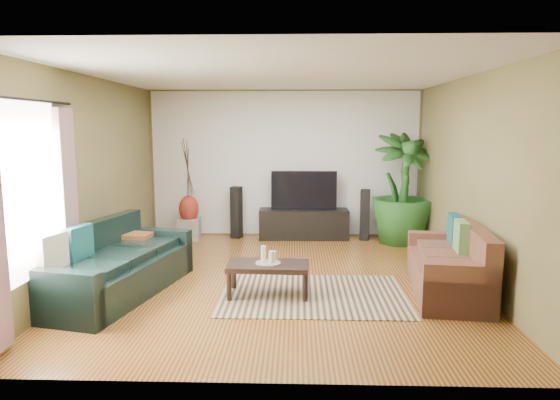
{
  "coord_description": "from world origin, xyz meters",
  "views": [
    {
      "loc": [
        0.22,
        -6.48,
        2.04
      ],
      "look_at": [
        0.0,
        0.2,
        1.05
      ],
      "focal_mm": 32.0,
      "sensor_mm": 36.0,
      "label": 1
    }
  ],
  "objects_px": {
    "sofa_left": "(116,260)",
    "coffee_table": "(268,279)",
    "tv_stand": "(304,224)",
    "sofa_right": "(448,260)",
    "side_table": "(135,252)",
    "speaker_right": "(365,215)",
    "potted_plant": "(402,188)",
    "speaker_left": "(236,212)",
    "television": "(304,190)",
    "vase": "(189,209)",
    "pedestal": "(189,229)"
  },
  "relations": [
    {
      "from": "speaker_right",
      "to": "side_table",
      "type": "xyz_separation_m",
      "value": [
        -3.51,
        -2.1,
        -0.17
      ]
    },
    {
      "from": "speaker_left",
      "to": "potted_plant",
      "type": "bearing_deg",
      "value": 12.22
    },
    {
      "from": "potted_plant",
      "to": "side_table",
      "type": "xyz_separation_m",
      "value": [
        -4.11,
        -1.9,
        -0.68
      ]
    },
    {
      "from": "speaker_right",
      "to": "side_table",
      "type": "relative_size",
      "value": 1.59
    },
    {
      "from": "sofa_right",
      "to": "side_table",
      "type": "distance_m",
      "value": 4.2
    },
    {
      "from": "sofa_left",
      "to": "coffee_table",
      "type": "bearing_deg",
      "value": -77.24
    },
    {
      "from": "speaker_right",
      "to": "speaker_left",
      "type": "bearing_deg",
      "value": -171.07
    },
    {
      "from": "television",
      "to": "vase",
      "type": "bearing_deg",
      "value": -175.4
    },
    {
      "from": "potted_plant",
      "to": "vase",
      "type": "relative_size",
      "value": 3.9
    },
    {
      "from": "vase",
      "to": "sofa_right",
      "type": "bearing_deg",
      "value": -36.91
    },
    {
      "from": "sofa_left",
      "to": "potted_plant",
      "type": "distance_m",
      "value": 4.97
    },
    {
      "from": "sofa_left",
      "to": "potted_plant",
      "type": "xyz_separation_m",
      "value": [
        4.05,
        2.84,
        0.54
      ]
    },
    {
      "from": "potted_plant",
      "to": "side_table",
      "type": "bearing_deg",
      "value": -155.18
    },
    {
      "from": "tv_stand",
      "to": "speaker_right",
      "type": "relative_size",
      "value": 1.76
    },
    {
      "from": "television",
      "to": "pedestal",
      "type": "relative_size",
      "value": 3.07
    },
    {
      "from": "tv_stand",
      "to": "pedestal",
      "type": "distance_m",
      "value": 2.09
    },
    {
      "from": "pedestal",
      "to": "vase",
      "type": "distance_m",
      "value": 0.37
    },
    {
      "from": "sofa_left",
      "to": "side_table",
      "type": "xyz_separation_m",
      "value": [
        -0.07,
        0.94,
        -0.14
      ]
    },
    {
      "from": "tv_stand",
      "to": "side_table",
      "type": "distance_m",
      "value": 3.26
    },
    {
      "from": "sofa_right",
      "to": "speaker_left",
      "type": "xyz_separation_m",
      "value": [
        -2.95,
        3.01,
        0.05
      ]
    },
    {
      "from": "speaker_left",
      "to": "potted_plant",
      "type": "height_order",
      "value": "potted_plant"
    },
    {
      "from": "speaker_right",
      "to": "side_table",
      "type": "bearing_deg",
      "value": -137.64
    },
    {
      "from": "coffee_table",
      "to": "tv_stand",
      "type": "relative_size",
      "value": 0.6
    },
    {
      "from": "television",
      "to": "speaker_right",
      "type": "distance_m",
      "value": 1.18
    },
    {
      "from": "television",
      "to": "pedestal",
      "type": "height_order",
      "value": "television"
    },
    {
      "from": "sofa_left",
      "to": "side_table",
      "type": "distance_m",
      "value": 0.95
    },
    {
      "from": "speaker_right",
      "to": "pedestal",
      "type": "relative_size",
      "value": 2.37
    },
    {
      "from": "speaker_left",
      "to": "side_table",
      "type": "xyz_separation_m",
      "value": [
        -1.17,
        -2.2,
        -0.19
      ]
    },
    {
      "from": "pedestal",
      "to": "potted_plant",
      "type": "bearing_deg",
      "value": -2.03
    },
    {
      "from": "coffee_table",
      "to": "side_table",
      "type": "xyz_separation_m",
      "value": [
        -1.93,
        0.94,
        0.09
      ]
    },
    {
      "from": "television",
      "to": "speaker_right",
      "type": "relative_size",
      "value": 1.29
    },
    {
      "from": "television",
      "to": "side_table",
      "type": "bearing_deg",
      "value": -137.51
    },
    {
      "from": "tv_stand",
      "to": "potted_plant",
      "type": "xyz_separation_m",
      "value": [
        1.71,
        -0.3,
        0.7
      ]
    },
    {
      "from": "sofa_right",
      "to": "side_table",
      "type": "xyz_separation_m",
      "value": [
        -4.12,
        0.81,
        -0.14
      ]
    },
    {
      "from": "sofa_left",
      "to": "tv_stand",
      "type": "relative_size",
      "value": 1.41
    },
    {
      "from": "coffee_table",
      "to": "tv_stand",
      "type": "bearing_deg",
      "value": 83.55
    },
    {
      "from": "coffee_table",
      "to": "speaker_left",
      "type": "distance_m",
      "value": 3.25
    },
    {
      "from": "vase",
      "to": "side_table",
      "type": "xyz_separation_m",
      "value": [
        -0.33,
        -2.04,
        -0.27
      ]
    },
    {
      "from": "vase",
      "to": "television",
      "type": "bearing_deg",
      "value": 4.6
    },
    {
      "from": "speaker_left",
      "to": "pedestal",
      "type": "bearing_deg",
      "value": -150.7
    },
    {
      "from": "coffee_table",
      "to": "speaker_left",
      "type": "bearing_deg",
      "value": 105.74
    },
    {
      "from": "tv_stand",
      "to": "speaker_left",
      "type": "bearing_deg",
      "value": 178.57
    },
    {
      "from": "sofa_left",
      "to": "side_table",
      "type": "height_order",
      "value": "sofa_left"
    },
    {
      "from": "tv_stand",
      "to": "television",
      "type": "height_order",
      "value": "television"
    },
    {
      "from": "speaker_left",
      "to": "potted_plant",
      "type": "distance_m",
      "value": 3.0
    },
    {
      "from": "speaker_right",
      "to": "vase",
      "type": "xyz_separation_m",
      "value": [
        -3.18,
        -0.07,
        0.1
      ]
    },
    {
      "from": "speaker_left",
      "to": "television",
      "type": "bearing_deg",
      "value": 18.06
    },
    {
      "from": "sofa_left",
      "to": "tv_stand",
      "type": "xyz_separation_m",
      "value": [
        2.34,
        3.14,
        -0.16
      ]
    },
    {
      "from": "tv_stand",
      "to": "speaker_left",
      "type": "height_order",
      "value": "speaker_left"
    },
    {
      "from": "speaker_right",
      "to": "potted_plant",
      "type": "relative_size",
      "value": 0.48
    }
  ]
}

